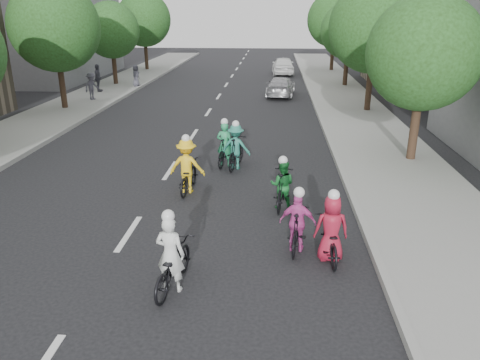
# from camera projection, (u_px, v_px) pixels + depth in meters

# --- Properties ---
(ground) EXTENTS (120.00, 120.00, 0.00)m
(ground) POSITION_uv_depth(u_px,v_px,m) (129.00, 233.00, 12.00)
(ground) COLOR black
(ground) RESTS_ON ground
(sidewalk_left) EXTENTS (4.00, 80.00, 0.15)m
(sidewalk_left) POSITION_uv_depth(u_px,v_px,m) (24.00, 130.00, 21.88)
(sidewalk_left) COLOR gray
(sidewalk_left) RESTS_ON ground
(curb_left) EXTENTS (0.18, 80.00, 0.18)m
(curb_left) POSITION_uv_depth(u_px,v_px,m) (65.00, 131.00, 21.74)
(curb_left) COLOR #999993
(curb_left) RESTS_ON ground
(sidewalk_right) EXTENTS (4.00, 80.00, 0.15)m
(sidewalk_right) POSITION_uv_depth(u_px,v_px,m) (371.00, 137.00, 20.79)
(sidewalk_right) COLOR gray
(sidewalk_right) RESTS_ON ground
(curb_right) EXTENTS (0.18, 80.00, 0.18)m
(curb_right) POSITION_uv_depth(u_px,v_px,m) (327.00, 135.00, 20.92)
(curb_right) COLOR #999993
(curb_right) RESTS_ON ground
(bldg_sw) EXTENTS (10.00, 14.00, 8.00)m
(bldg_sw) POSITION_uv_depth(u_px,v_px,m) (34.00, 27.00, 37.93)
(bldg_sw) COLOR slate
(bldg_sw) RESTS_ON ground
(bldg_se) EXTENTS (10.00, 14.00, 8.00)m
(bldg_se) POSITION_uv_depth(u_px,v_px,m) (457.00, 31.00, 32.00)
(bldg_se) COLOR gray
(bldg_se) RESTS_ON ground
(tree_l_3) EXTENTS (4.80, 4.80, 6.93)m
(tree_l_3) POSITION_uv_depth(u_px,v_px,m) (55.00, 27.00, 25.05)
(tree_l_3) COLOR black
(tree_l_3) RESTS_ON ground
(tree_l_4) EXTENTS (4.00, 4.00, 5.97)m
(tree_l_4) POSITION_uv_depth(u_px,v_px,m) (111.00, 30.00, 33.66)
(tree_l_4) COLOR black
(tree_l_4) RESTS_ON ground
(tree_l_5) EXTENTS (4.80, 4.80, 6.93)m
(tree_l_5) POSITION_uv_depth(u_px,v_px,m) (144.00, 19.00, 41.90)
(tree_l_5) COLOR black
(tree_l_5) RESTS_ON ground
(tree_r_0) EXTENTS (4.00, 4.00, 5.97)m
(tree_r_0) POSITION_uv_depth(u_px,v_px,m) (424.00, 53.00, 16.21)
(tree_r_0) COLOR black
(tree_r_0) RESTS_ON ground
(tree_r_1) EXTENTS (4.80, 4.80, 6.93)m
(tree_r_1) POSITION_uv_depth(u_px,v_px,m) (375.00, 27.00, 24.45)
(tree_r_1) COLOR black
(tree_r_1) RESTS_ON ground
(tree_r_2) EXTENTS (4.00, 4.00, 5.97)m
(tree_r_2) POSITION_uv_depth(u_px,v_px,m) (349.00, 31.00, 33.06)
(tree_r_2) COLOR black
(tree_r_2) RESTS_ON ground
(tree_r_3) EXTENTS (4.80, 4.80, 6.93)m
(tree_r_3) POSITION_uv_depth(u_px,v_px,m) (334.00, 20.00, 41.30)
(tree_r_3) COLOR black
(tree_r_3) RESTS_ON ground
(cyclist_0) EXTENTS (0.80, 1.80, 1.77)m
(cyclist_0) POSITION_uv_depth(u_px,v_px,m) (225.00, 149.00, 17.05)
(cyclist_0) COLOR black
(cyclist_0) RESTS_ON ground
(cyclist_1) EXTENTS (0.90, 1.75, 1.62)m
(cyclist_1) POSITION_uv_depth(u_px,v_px,m) (297.00, 226.00, 11.02)
(cyclist_1) COLOR black
(cyclist_1) RESTS_ON ground
(cyclist_2) EXTENTS (0.77, 1.92, 1.58)m
(cyclist_2) POSITION_uv_depth(u_px,v_px,m) (282.00, 187.00, 13.37)
(cyclist_2) COLOR black
(cyclist_2) RESTS_ON ground
(cyclist_3) EXTENTS (0.79, 1.76, 1.72)m
(cyclist_3) POSITION_uv_depth(u_px,v_px,m) (331.00, 235.00, 10.62)
(cyclist_3) COLOR black
(cyclist_3) RESTS_ON ground
(cyclist_4) EXTENTS (1.13, 1.97, 1.76)m
(cyclist_4) POSITION_uv_depth(u_px,v_px,m) (236.00, 150.00, 16.71)
(cyclist_4) COLOR black
(cyclist_4) RESTS_ON ground
(cyclist_5) EXTENTS (0.95, 1.95, 1.78)m
(cyclist_5) POSITION_uv_depth(u_px,v_px,m) (172.00, 262.00, 9.49)
(cyclist_5) COLOR black
(cyclist_5) RESTS_ON ground
(cyclist_6) EXTENTS (1.15, 1.89, 1.86)m
(cyclist_6) POSITION_uv_depth(u_px,v_px,m) (187.00, 171.00, 14.55)
(cyclist_6) COLOR black
(cyclist_6) RESTS_ON ground
(follow_car_lead) EXTENTS (2.09, 4.36, 1.22)m
(follow_car_lead) POSITION_uv_depth(u_px,v_px,m) (281.00, 87.00, 30.69)
(follow_car_lead) COLOR #A5A5A9
(follow_car_lead) RESTS_ON ground
(follow_car_trail) EXTENTS (1.95, 4.53, 1.52)m
(follow_car_trail) POSITION_uv_depth(u_px,v_px,m) (283.00, 65.00, 40.76)
(follow_car_trail) COLOR white
(follow_car_trail) RESTS_ON ground
(spectator_0) EXTENTS (0.98, 1.21, 1.63)m
(spectator_0) POSITION_uv_depth(u_px,v_px,m) (92.00, 86.00, 28.55)
(spectator_0) COLOR #4B4855
(spectator_0) RESTS_ON sidewalk_left
(spectator_1) EXTENTS (0.63, 1.12, 1.80)m
(spectator_1) POSITION_uv_depth(u_px,v_px,m) (98.00, 78.00, 31.33)
(spectator_1) COLOR #454550
(spectator_1) RESTS_ON sidewalk_left
(spectator_2) EXTENTS (0.63, 0.82, 1.51)m
(spectator_2) POSITION_uv_depth(u_px,v_px,m) (136.00, 76.00, 33.51)
(spectator_2) COLOR #454450
(spectator_2) RESTS_ON sidewalk_left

